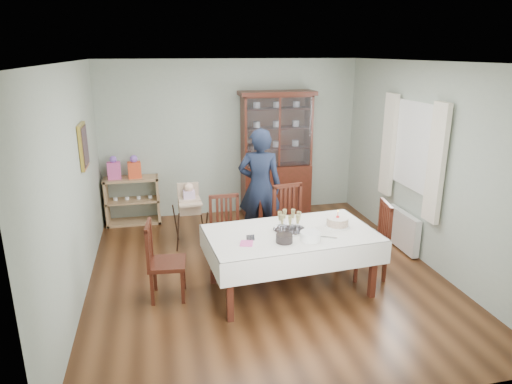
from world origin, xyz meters
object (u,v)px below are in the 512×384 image
object	(u,v)px
chair_far_left	(227,246)
woman	(260,187)
china_cabinet	(276,152)
birthday_cake	(337,222)
chair_end_left	(166,275)
high_chair	(190,220)
gift_bag_orange	(134,168)
dining_table	(291,261)
gift_bag_pink	(114,169)
chair_end_right	(368,254)
sideboard	(133,200)
champagne_tray	(289,225)
chair_far_right	(292,237)

from	to	relation	value
chair_far_left	woman	distance (m)	1.09
china_cabinet	birthday_cake	world-z (taller)	china_cabinet
chair_end_left	high_chair	distance (m)	1.59
gift_bag_orange	woman	bearing A→B (deg)	-34.42
chair_far_left	dining_table	bearing A→B (deg)	-53.11
china_cabinet	chair_end_left	world-z (taller)	china_cabinet
woman	gift_bag_pink	world-z (taller)	woman
china_cabinet	chair_end_right	bearing A→B (deg)	-78.12
dining_table	chair_end_right	bearing A→B (deg)	7.85
sideboard	champagne_tray	size ratio (longest dim) A/B	2.32
birthday_cake	gift_bag_pink	world-z (taller)	gift_bag_pink
chair_far_left	chair_end_left	xyz separation A→B (m)	(-0.83, -0.68, -0.00)
woman	gift_bag_orange	world-z (taller)	woman
dining_table	chair_end_right	xyz separation A→B (m)	(1.10, 0.15, -0.09)
dining_table	woman	distance (m)	1.58
high_chair	chair_end_right	bearing A→B (deg)	-37.18
sideboard	high_chair	distance (m)	1.40
chair_end_right	birthday_cake	world-z (taller)	chair_end_right
chair_end_left	birthday_cake	world-z (taller)	birthday_cake
woman	gift_bag_orange	xyz separation A→B (m)	(-1.84, 1.26, 0.09)
china_cabinet	sideboard	size ratio (longest dim) A/B	2.42
dining_table	china_cabinet	distance (m)	2.91
chair_end_right	woman	size ratio (longest dim) A/B	0.56
chair_far_left	chair_end_left	distance (m)	1.08
chair_far_left	gift_bag_orange	distance (m)	2.39
champagne_tray	gift_bag_orange	world-z (taller)	gift_bag_orange
chair_end_left	chair_end_right	size ratio (longest dim) A/B	0.95
woman	birthday_cake	distance (m)	1.58
gift_bag_pink	chair_far_left	bearing A→B (deg)	-51.16
china_cabinet	high_chair	bearing A→B (deg)	-146.52
chair_end_left	gift_bag_pink	xyz separation A→B (m)	(-0.72, 2.61, 0.69)
chair_end_right	high_chair	distance (m)	2.66
chair_far_left	woman	world-z (taller)	woman
chair_far_right	champagne_tray	bearing A→B (deg)	-119.14
champagne_tray	gift_bag_pink	xyz separation A→B (m)	(-2.19, 2.71, 0.14)
birthday_cake	chair_end_right	bearing A→B (deg)	10.13
chair_end_left	woman	xyz separation A→B (m)	(1.45, 1.35, 0.60)
woman	china_cabinet	bearing A→B (deg)	-100.26
dining_table	chair_far_right	bearing A→B (deg)	71.62
chair_end_left	birthday_cake	bearing A→B (deg)	-86.76
dining_table	high_chair	distance (m)	2.00
dining_table	gift_bag_orange	size ratio (longest dim) A/B	5.41
woman	high_chair	size ratio (longest dim) A/B	1.84
china_cabinet	chair_end_right	size ratio (longest dim) A/B	2.18
chair_end_right	high_chair	world-z (taller)	chair_end_right
chair_far_left	woman	xyz separation A→B (m)	(0.61, 0.67, 0.60)
china_cabinet	chair_far_left	distance (m)	2.42
champagne_tray	gift_bag_orange	distance (m)	3.30
gift_bag_orange	birthday_cake	bearing A→B (deg)	-47.40
china_cabinet	birthday_cake	bearing A→B (deg)	-88.82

